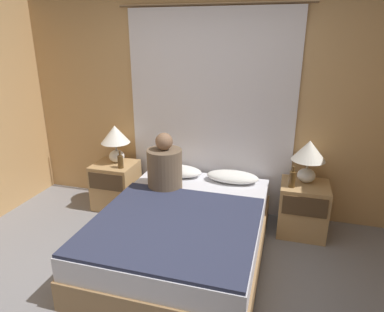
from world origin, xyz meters
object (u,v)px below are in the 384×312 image
object	(u,v)px
nightstand_right	(303,209)
beer_bottle_on_right_stand	(292,179)
nightstand_left	(116,185)
pillow_right	(232,177)
bed	(183,233)
pillow_left	(177,171)
lamp_right	(309,155)
lamp_left	(115,138)
person_left_in_bed	(165,167)
beer_bottle_on_left_stand	(120,162)

from	to	relation	value
nightstand_right	beer_bottle_on_right_stand	xyz separation A→B (m)	(-0.14, -0.10, 0.37)
nightstand_left	pillow_right	bearing A→B (deg)	2.71
bed	pillow_left	distance (m)	0.93
lamp_right	pillow_right	bearing A→B (deg)	-179.61
nightstand_right	pillow_left	world-z (taller)	pillow_left
lamp_left	person_left_in_bed	distance (m)	0.87
beer_bottle_on_right_stand	nightstand_right	bearing A→B (deg)	35.28
beer_bottle_on_right_stand	lamp_right	bearing A→B (deg)	50.78
nightstand_right	person_left_in_bed	bearing A→B (deg)	-168.54
bed	pillow_right	xyz separation A→B (m)	(0.33, 0.81, 0.30)
person_left_in_bed	beer_bottle_on_left_stand	bearing A→B (deg)	162.75
bed	pillow_left	size ratio (longest dim) A/B	3.39
nightstand_right	lamp_right	world-z (taller)	lamp_right
beer_bottle_on_right_stand	person_left_in_bed	bearing A→B (deg)	-171.57
pillow_left	person_left_in_bed	distance (m)	0.41
pillow_right	beer_bottle_on_right_stand	xyz separation A→B (m)	(0.64, -0.17, 0.12)
bed	nightstand_left	bearing A→B (deg)	146.40
lamp_left	pillow_left	world-z (taller)	lamp_left
pillow_right	beer_bottle_on_right_stand	world-z (taller)	beer_bottle_on_right_stand
bed	nightstand_right	xyz separation A→B (m)	(1.12, 0.74, 0.05)
nightstand_right	pillow_right	world-z (taller)	pillow_right
lamp_right	pillow_right	distance (m)	0.86
nightstand_right	bed	bearing A→B (deg)	-146.40
lamp_right	nightstand_left	bearing A→B (deg)	-178.10
lamp_left	person_left_in_bed	size ratio (longest dim) A/B	0.75
pillow_right	beer_bottle_on_right_stand	bearing A→B (deg)	-14.75
pillow_right	bed	bearing A→B (deg)	-112.17
bed	lamp_right	world-z (taller)	lamp_right
pillow_left	beer_bottle_on_left_stand	size ratio (longest dim) A/B	2.82
lamp_left	lamp_right	distance (m)	2.23
bed	nightstand_right	bearing A→B (deg)	33.60
nightstand_left	beer_bottle_on_right_stand	distance (m)	2.13
lamp_left	beer_bottle_on_right_stand	size ratio (longest dim) A/B	2.01
nightstand_left	beer_bottle_on_right_stand	world-z (taller)	beer_bottle_on_right_stand
nightstand_left	lamp_left	size ratio (longest dim) A/B	1.23
beer_bottle_on_left_stand	bed	bearing A→B (deg)	-33.30
pillow_right	nightstand_left	bearing A→B (deg)	-177.29
lamp_left	lamp_right	bearing A→B (deg)	0.00
nightstand_right	beer_bottle_on_right_stand	world-z (taller)	beer_bottle_on_right_stand
pillow_right	pillow_left	bearing A→B (deg)	180.00
person_left_in_bed	beer_bottle_on_right_stand	size ratio (longest dim) A/B	2.70
lamp_left	beer_bottle_on_right_stand	world-z (taller)	lamp_left
bed	pillow_right	world-z (taller)	pillow_right
bed	nightstand_left	size ratio (longest dim) A/B	3.51
lamp_left	beer_bottle_on_left_stand	world-z (taller)	lamp_left
beer_bottle_on_left_stand	person_left_in_bed	bearing A→B (deg)	-17.25
nightstand_left	pillow_left	world-z (taller)	pillow_left
nightstand_left	beer_bottle_on_right_stand	xyz separation A→B (m)	(2.09, -0.10, 0.37)
lamp_right	beer_bottle_on_right_stand	distance (m)	0.31
pillow_left	pillow_right	world-z (taller)	same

